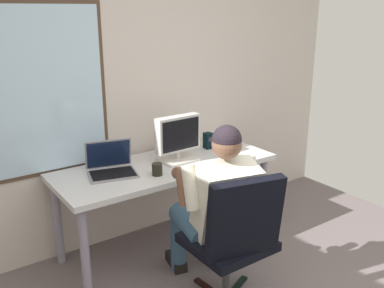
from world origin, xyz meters
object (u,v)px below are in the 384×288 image
at_px(desk, 166,174).
at_px(laptop, 111,165).
at_px(office_chair, 235,235).
at_px(person_seated, 216,205).
at_px(crt_monitor, 178,136).
at_px(coffee_mug, 157,169).
at_px(wine_glass, 223,148).
at_px(desk_speaker, 208,141).

bearing_deg(desk, laptop, 170.48).
bearing_deg(laptop, office_chair, -71.15).
xyz_separation_m(desk, person_seated, (-0.03, -0.70, 0.01)).
xyz_separation_m(crt_monitor, coffee_mug, (-0.30, -0.18, -0.16)).
relative_size(person_seated, wine_glass, 9.09).
bearing_deg(office_chair, crt_monitor, 77.83).
height_order(crt_monitor, laptop, crt_monitor).
bearing_deg(wine_glass, crt_monitor, 149.76).
height_order(desk, wine_glass, wine_glass).
xyz_separation_m(person_seated, crt_monitor, (0.16, 0.71, 0.29)).
height_order(desk, coffee_mug, coffee_mug).
xyz_separation_m(laptop, desk_speaker, (0.96, 0.05, 0.01)).
height_order(person_seated, laptop, person_seated).
height_order(laptop, wine_glass, laptop).
bearing_deg(office_chair, wine_glass, 55.92).
bearing_deg(coffee_mug, crt_monitor, 30.27).
relative_size(crt_monitor, laptop, 0.95).
distance_m(person_seated, wine_glass, 0.73).
height_order(desk, desk_speaker, desk_speaker).
height_order(crt_monitor, coffee_mug, crt_monitor).
bearing_deg(person_seated, coffee_mug, 105.62).
distance_m(desk, desk_speaker, 0.56).
distance_m(office_chair, wine_glass, 0.98).
relative_size(crt_monitor, wine_glass, 2.83).
bearing_deg(person_seated, desk_speaker, 56.05).
distance_m(desk_speaker, coffee_mug, 0.76).
bearing_deg(laptop, crt_monitor, -6.91).
height_order(office_chair, laptop, office_chair).
bearing_deg(crt_monitor, desk, -177.25).
relative_size(office_chair, person_seated, 0.80).
relative_size(laptop, wine_glass, 2.97).
bearing_deg(coffee_mug, wine_glass, -0.92).
xyz_separation_m(desk, coffee_mug, (-0.18, -0.17, 0.13)).
bearing_deg(person_seated, wine_glass, 47.40).
xyz_separation_m(crt_monitor, laptop, (-0.56, 0.07, -0.14)).
xyz_separation_m(office_chair, crt_monitor, (0.21, 0.97, 0.38)).
bearing_deg(desk, wine_glass, -22.26).
bearing_deg(office_chair, coffee_mug, 96.74).
xyz_separation_m(desk, crt_monitor, (0.12, 0.01, 0.29)).
bearing_deg(laptop, desk_speaker, 2.98).
height_order(person_seated, desk_speaker, person_seated).
bearing_deg(office_chair, desk_speaker, 60.82).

